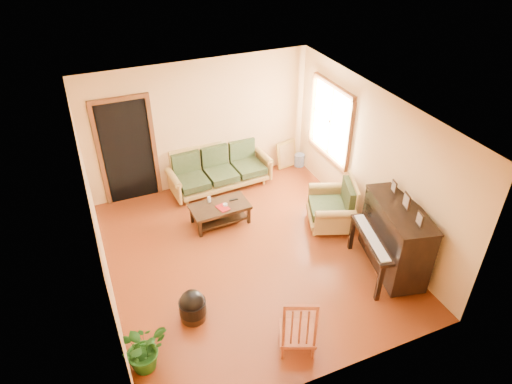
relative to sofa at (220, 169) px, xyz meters
name	(u,v)px	position (x,y,z in m)	size (l,w,h in m)	color
floor	(249,255)	(-0.25, -2.15, -0.44)	(5.00, 5.00, 0.00)	#5B210C
doorway	(128,152)	(-1.70, 0.33, 0.59)	(1.08, 0.16, 2.05)	black
window	(331,121)	(1.96, -0.85, 1.06)	(0.12, 1.36, 1.46)	white
sofa	(220,169)	(0.00, 0.00, 0.00)	(2.04, 0.85, 0.87)	#A8823D
coffee_table	(220,214)	(-0.40, -1.12, -0.25)	(1.05, 0.57, 0.38)	black
armchair	(331,204)	(1.42, -1.95, 0.02)	(0.88, 0.92, 0.92)	#A8823D
piano	(395,240)	(1.72, -3.36, 0.18)	(0.82, 1.39, 1.23)	black
footstool	(193,308)	(-1.50, -3.09, -0.25)	(0.39, 0.39, 0.37)	black
red_chair	(298,321)	(-0.36, -4.11, 0.06)	(0.47, 0.51, 1.00)	maroon
leaning_frame	(286,154)	(1.60, 0.21, -0.12)	(0.48, 0.11, 0.64)	#B28E3B
ceramic_crock	(299,160)	(1.89, 0.15, -0.30)	(0.22, 0.22, 0.28)	#33549B
potted_plant	(143,348)	(-2.30, -3.61, -0.10)	(0.61, 0.53, 0.68)	#1C5317
book	(219,210)	(-0.47, -1.25, -0.04)	(0.18, 0.24, 0.02)	maroon
candle	(209,199)	(-0.54, -0.93, 0.00)	(0.06, 0.06, 0.11)	white
glass_jar	(225,205)	(-0.32, -1.18, -0.03)	(0.08, 0.08, 0.05)	silver
remote	(233,200)	(-0.11, -1.05, -0.05)	(0.16, 0.04, 0.02)	black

